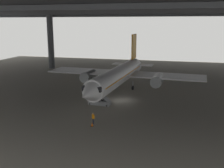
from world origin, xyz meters
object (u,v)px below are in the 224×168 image
(airplane_main, at_px, (119,75))
(crew_worker_near_nose, at_px, (93,118))
(traffic_cone_orange, at_px, (92,124))
(boarding_stairs, at_px, (99,100))
(crew_worker_by_stairs, at_px, (96,94))

(airplane_main, distance_m, crew_worker_near_nose, 18.65)
(airplane_main, relative_size, traffic_cone_orange, 58.10)
(boarding_stairs, bearing_deg, crew_worker_near_nose, -78.36)
(boarding_stairs, distance_m, crew_worker_near_nose, 9.06)
(crew_worker_near_nose, relative_size, crew_worker_by_stairs, 0.97)
(airplane_main, relative_size, crew_worker_near_nose, 21.35)
(airplane_main, distance_m, boarding_stairs, 10.05)
(airplane_main, bearing_deg, crew_worker_by_stairs, -111.99)
(crew_worker_near_nose, height_order, traffic_cone_orange, crew_worker_near_nose)
(crew_worker_near_nose, distance_m, crew_worker_by_stairs, 12.23)
(crew_worker_by_stairs, bearing_deg, airplane_main, 68.01)
(boarding_stairs, xyz_separation_m, crew_worker_by_stairs, (-1.44, 2.92, 0.24))
(boarding_stairs, xyz_separation_m, traffic_cone_orange, (1.93, -9.68, -0.43))
(crew_worker_by_stairs, bearing_deg, boarding_stairs, -63.68)
(airplane_main, xyz_separation_m, traffic_cone_orange, (0.67, -19.29, -3.07))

